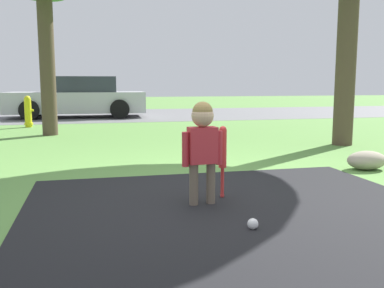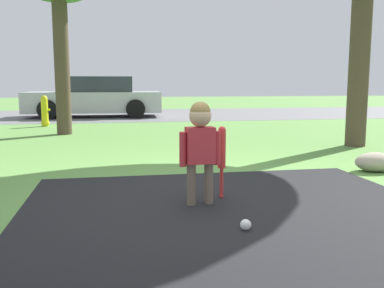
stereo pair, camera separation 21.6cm
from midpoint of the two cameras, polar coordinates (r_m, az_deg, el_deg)
name	(u,v)px [view 2 (the right image)]	position (r m, az deg, el deg)	size (l,w,h in m)	color
ground_plane	(221,195)	(4.21, 5.37, -6.75)	(60.00, 60.00, 0.00)	#5B8C42
street_strip	(144,114)	(14.92, -6.04, 3.94)	(40.00, 6.00, 0.01)	slate
child	(200,138)	(3.75, 2.74, 0.74)	(0.37, 0.20, 0.92)	#6B5B4C
baseball_bat	(222,152)	(4.01, 5.54, -1.05)	(0.07, 0.07, 0.68)	red
sports_ball	(246,225)	(3.25, 9.10, -10.61)	(0.08, 0.08, 0.08)	white
fire_hydrant	(45,111)	(11.32, -18.53, 4.15)	(0.23, 0.21, 0.77)	yellow
parked_car	(96,98)	(14.14, -12.30, 6.01)	(4.28, 2.04, 1.28)	#B7B7BC
edging_rock	(375,162)	(5.76, 24.25, -2.20)	(0.51, 0.36, 0.24)	#9E937F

